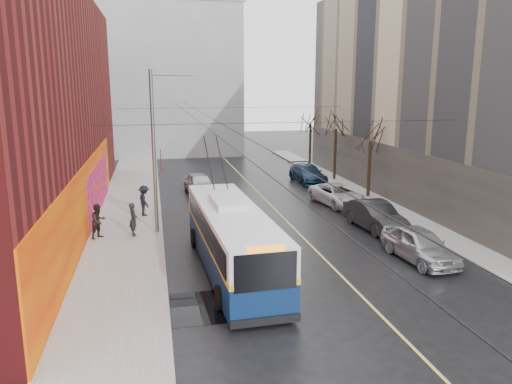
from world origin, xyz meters
TOP-DOWN VIEW (x-y plane):
  - ground at (0.00, 0.00)m, footprint 140.00×140.00m
  - sidewalk_left at (-8.00, 12.00)m, footprint 4.00×60.00m
  - sidewalk_right at (9.00, 12.00)m, footprint 2.00×60.00m
  - lane_line at (1.50, 14.00)m, footprint 0.12×50.00m
  - building_right at (16.99, 14.00)m, footprint 14.06×36.00m
  - building_far at (-6.00, 44.99)m, footprint 20.50×12.10m
  - streetlight_pole at (-6.14, 10.00)m, footprint 2.65×0.60m
  - catenary_wires at (-2.54, 14.77)m, footprint 18.00×60.00m
  - tree_near at (9.00, 16.00)m, footprint 3.20×3.20m
  - tree_mid at (9.00, 23.00)m, footprint 3.20×3.20m
  - tree_far at (9.00, 30.00)m, footprint 3.20×3.20m
  - puddle at (-4.70, 0.11)m, footprint 2.54×2.96m
  - pigeons_flying at (-2.84, 10.38)m, footprint 4.57×1.70m
  - trolleybus at (-3.07, 3.63)m, footprint 3.09×11.75m
  - parked_car_a at (5.81, 3.09)m, footprint 2.21×4.79m
  - parked_car_b at (6.00, 8.39)m, footprint 2.15×5.05m
  - parked_car_c at (6.10, 14.48)m, footprint 3.19×5.47m
  - parked_car_d at (6.49, 22.71)m, footprint 2.35×5.31m
  - following_car at (-2.98, 20.02)m, footprint 2.43×4.83m
  - pedestrian_a at (-7.55, 9.50)m, footprint 0.56×0.74m
  - pedestrian_b at (-9.34, 9.42)m, footprint 1.13×1.14m
  - pedestrian_c at (-7.01, 13.72)m, footprint 1.03×1.38m

SIDE VIEW (x-z plane):
  - ground at x=0.00m, z-range 0.00..0.00m
  - lane_line at x=1.50m, z-range 0.00..0.01m
  - puddle at x=-4.70m, z-range 0.00..0.01m
  - sidewalk_left at x=-8.00m, z-range 0.00..0.15m
  - sidewalk_right at x=9.00m, z-range 0.00..0.15m
  - parked_car_c at x=6.10m, z-range 0.00..1.43m
  - parked_car_d at x=6.49m, z-range 0.00..1.52m
  - following_car at x=-2.98m, z-range 0.00..1.58m
  - parked_car_a at x=5.81m, z-range 0.00..1.59m
  - parked_car_b at x=6.00m, z-range 0.00..1.62m
  - pedestrian_a at x=-7.55m, z-range 0.15..1.97m
  - pedestrian_b at x=-9.34m, z-range 0.15..2.02m
  - pedestrian_c at x=-7.01m, z-range 0.15..2.06m
  - trolleybus at x=-3.07m, z-range -1.23..4.30m
  - streetlight_pole at x=-6.14m, z-range 0.35..9.35m
  - tree_near at x=9.00m, z-range 1.78..8.18m
  - tree_far at x=9.00m, z-range 1.86..8.43m
  - tree_mid at x=9.00m, z-range 1.91..8.59m
  - catenary_wires at x=-2.54m, z-range 6.13..6.36m
  - pigeons_flying at x=-2.84m, z-range 6.12..7.88m
  - building_right at x=16.99m, z-range -0.01..15.99m
  - building_far at x=-6.00m, z-range 0.02..18.02m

